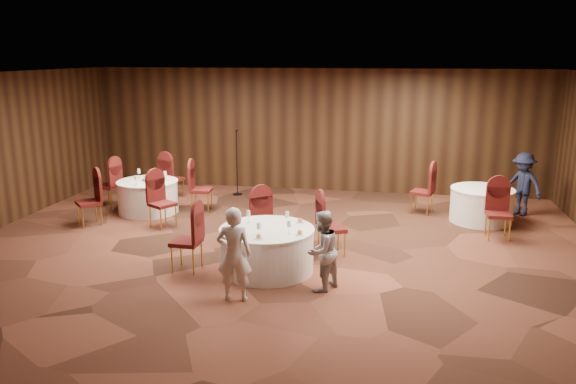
% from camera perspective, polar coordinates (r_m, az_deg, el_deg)
% --- Properties ---
extents(ground, '(12.00, 12.00, 0.00)m').
position_cam_1_polar(ground, '(10.44, -1.29, -6.08)').
color(ground, black).
rests_on(ground, ground).
extents(room_shell, '(12.00, 12.00, 12.00)m').
position_cam_1_polar(room_shell, '(9.94, -1.35, 4.62)').
color(room_shell, silver).
rests_on(room_shell, ground).
extents(table_main, '(1.59, 1.59, 0.74)m').
position_cam_1_polar(table_main, '(9.47, -2.15, -5.82)').
color(table_main, white).
rests_on(table_main, ground).
extents(table_left, '(1.38, 1.38, 0.74)m').
position_cam_1_polar(table_left, '(13.28, -14.02, -0.43)').
color(table_left, white).
rests_on(table_left, ground).
extents(table_right, '(1.34, 1.34, 0.74)m').
position_cam_1_polar(table_right, '(12.87, 19.05, -1.24)').
color(table_right, white).
rests_on(table_right, ground).
extents(chairs_main, '(2.93, 2.08, 1.00)m').
position_cam_1_polar(chairs_main, '(10.11, -2.88, -3.79)').
color(chairs_main, '#3F0E0C').
rests_on(chairs_main, ground).
extents(chairs_left, '(2.90, 3.19, 1.00)m').
position_cam_1_polar(chairs_left, '(13.23, -14.08, 0.07)').
color(chairs_left, '#3F0E0C').
rests_on(chairs_left, ground).
extents(chairs_right, '(2.00, 2.20, 1.00)m').
position_cam_1_polar(chairs_right, '(12.44, 16.84, -0.99)').
color(chairs_right, '#3F0E0C').
rests_on(chairs_right, ground).
extents(tabletop_main, '(1.15, 1.12, 0.22)m').
position_cam_1_polar(tabletop_main, '(9.21, -1.44, -3.31)').
color(tabletop_main, silver).
rests_on(tabletop_main, table_main).
extents(tabletop_left, '(0.79, 0.79, 0.22)m').
position_cam_1_polar(tabletop_left, '(13.17, -14.14, 1.44)').
color(tabletop_left, silver).
rests_on(tabletop_left, table_left).
extents(tabletop_right, '(0.08, 0.08, 0.22)m').
position_cam_1_polar(tabletop_right, '(12.54, 20.19, 0.75)').
color(tabletop_right, silver).
rests_on(tabletop_right, table_right).
extents(mic_stand, '(0.24, 0.24, 1.69)m').
position_cam_1_polar(mic_stand, '(14.52, -5.19, 1.65)').
color(mic_stand, black).
rests_on(mic_stand, ground).
extents(woman_a, '(0.56, 0.40, 1.43)m').
position_cam_1_polar(woman_a, '(8.29, -5.50, -6.30)').
color(woman_a, silver).
rests_on(woman_a, ground).
extents(woman_b, '(0.72, 0.77, 1.27)m').
position_cam_1_polar(woman_b, '(8.64, 3.45, -5.98)').
color(woman_b, '#A09FA4').
rests_on(woman_b, ground).
extents(man_c, '(1.04, 1.02, 1.43)m').
position_cam_1_polar(man_c, '(13.65, 22.73, 0.74)').
color(man_c, black).
rests_on(man_c, ground).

